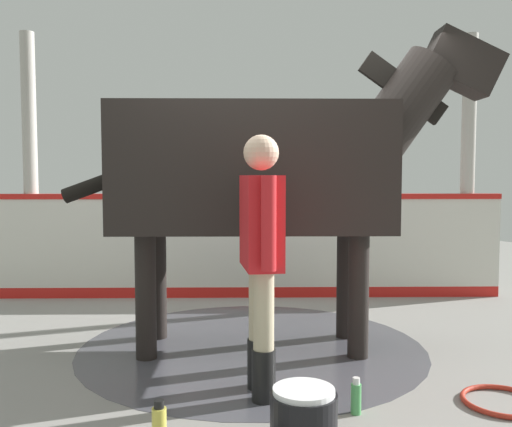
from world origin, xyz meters
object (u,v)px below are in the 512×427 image
object	(u,v)px
horse	(267,167)
handler	(261,247)
bottle_shampoo	(159,424)
hose_coil	(503,401)
wash_bucket	(304,419)
bottle_spray	(356,397)

from	to	relation	value
horse	handler	distance (m)	1.11
horse	bottle_shampoo	xyz separation A→B (m)	(-1.29, -1.20, -1.36)
hose_coil	handler	bearing A→B (deg)	146.85
handler	hose_coil	distance (m)	1.76
handler	wash_bucket	size ratio (longest dim) A/B	4.76
horse	bottle_shampoo	bearing A→B (deg)	-110.65
wash_bucket	bottle_spray	size ratio (longest dim) A/B	1.59
handler	bottle_spray	size ratio (longest dim) A/B	7.59
handler	bottle_spray	bearing A→B (deg)	144.27
horse	bottle_spray	distance (m)	1.94
bottle_shampoo	hose_coil	size ratio (longest dim) A/B	0.48
wash_bucket	bottle_spray	xyz separation A→B (m)	(0.49, 0.21, -0.06)
handler	bottle_shampoo	size ratio (longest dim) A/B	6.94
bottle_spray	bottle_shampoo	bearing A→B (deg)	171.62
horse	handler	size ratio (longest dim) A/B	1.95
handler	bottle_shampoo	distance (m)	1.20
wash_bucket	bottle_shampoo	xyz separation A→B (m)	(-0.65, 0.37, -0.05)
hose_coil	bottle_spray	bearing A→B (deg)	161.24
horse	wash_bucket	size ratio (longest dim) A/B	9.29
horse	handler	xyz separation A→B (m)	(-0.50, -0.85, -0.52)
bottle_shampoo	bottle_spray	xyz separation A→B (m)	(1.14, -0.17, -0.01)
wash_bucket	bottle_shampoo	world-z (taller)	wash_bucket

